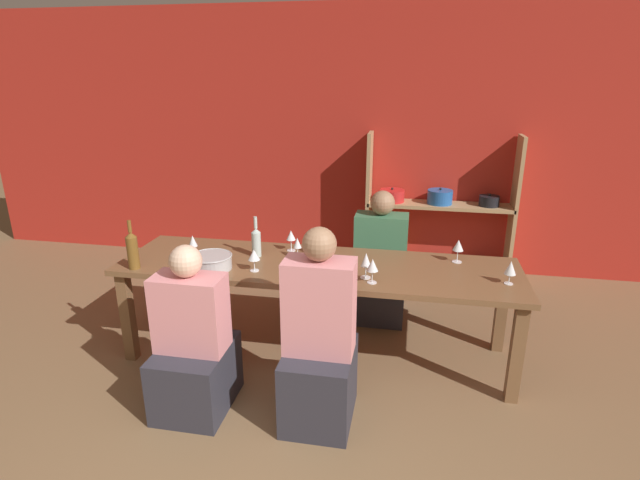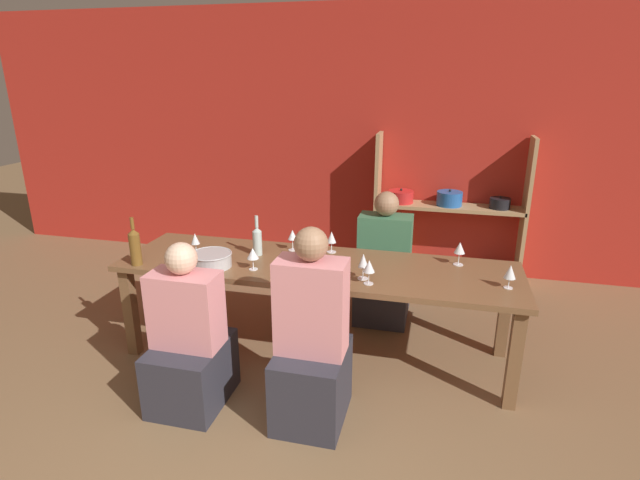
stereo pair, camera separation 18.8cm
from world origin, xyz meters
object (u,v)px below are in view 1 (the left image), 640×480
wine_glass_white_b (315,240)px  wine_glass_white_d (254,255)px  shelf_unit (434,224)px  wine_glass_white_f (297,244)px  wine_glass_white_a (330,238)px  cell_phone (330,272)px  person_near_b (194,352)px  wine_glass_empty_a (511,268)px  wine_glass_empty_b (291,236)px  dining_table (317,274)px  mixing_bowl (211,261)px  person_far_a (380,272)px  wine_glass_white_e (366,261)px  wine_bottle_dark (132,250)px  wine_glass_empty_c (193,242)px  wine_bottle_green (256,241)px  person_near_a (319,353)px  wine_glass_white_g (458,246)px  wine_glass_white_c (372,266)px

wine_glass_white_b → wine_glass_white_d: size_ratio=1.06×
shelf_unit → wine_glass_white_f: shelf_unit is taller
wine_glass_white_a → cell_phone: size_ratio=1.03×
person_near_b → wine_glass_white_d: bearing=67.0°
wine_glass_empty_a → wine_glass_empty_b: wine_glass_empty_b is taller
wine_glass_white_a → dining_table: bearing=-100.0°
mixing_bowl → wine_glass_white_a: 0.91m
person_near_b → person_far_a: bearing=55.3°
wine_glass_white_e → wine_glass_empty_a: bearing=4.6°
wine_glass_white_d → wine_glass_empty_b: (0.15, 0.45, 0.01)m
shelf_unit → cell_phone: size_ratio=9.22×
wine_glass_white_a → person_near_b: person_near_b is taller
wine_bottle_dark → person_far_a: (1.65, 1.07, -0.47)m
wine_glass_empty_c → person_far_a: person_far_a is taller
mixing_bowl → wine_glass_empty_c: (-0.22, 0.21, 0.06)m
mixing_bowl → wine_glass_white_e: 1.08m
wine_bottle_green → wine_glass_white_d: size_ratio=1.96×
wine_bottle_dark → person_near_a: person_near_a is taller
wine_glass_empty_c → wine_glass_white_e: bearing=-7.3°
wine_glass_white_d → wine_glass_white_g: size_ratio=0.92×
wine_bottle_dark → person_far_a: person_far_a is taller
wine_glass_white_f → person_far_a: bearing=48.1°
wine_glass_white_e → wine_glass_empty_b: wine_glass_white_e is taller
shelf_unit → wine_glass_empty_c: shelf_unit is taller
wine_glass_white_e → person_near_a: (-0.21, -0.54, -0.40)m
dining_table → person_near_a: person_near_a is taller
wine_glass_white_d → wine_glass_white_f: 0.39m
wine_glass_white_g → mixing_bowl: bearing=-165.0°
wine_glass_white_g → person_near_b: (-1.62, -0.98, -0.46)m
wine_glass_white_f → wine_glass_white_e: bearing=-28.5°
wine_glass_white_b → cell_phone: size_ratio=1.04×
wine_glass_white_d → wine_glass_empty_c: size_ratio=0.95×
wine_bottle_green → wine_glass_white_c: (0.89, -0.34, 0.00)m
wine_bottle_dark → person_far_a: 2.02m
wine_bottle_green → wine_glass_white_d: wine_bottle_green is taller
person_near_b → shelf_unit: bearing=59.2°
wine_glass_white_b → wine_glass_white_c: (0.47, -0.47, 0.01)m
wine_bottle_dark → wine_glass_empty_b: (0.99, 0.56, -0.02)m
shelf_unit → person_near_a: shelf_unit is taller
wine_glass_empty_c → cell_phone: wine_glass_empty_c is taller
wine_glass_white_f → cell_phone: size_ratio=0.95×
wine_glass_white_f → wine_glass_white_g: (1.16, 0.12, 0.02)m
wine_glass_white_a → shelf_unit: bearing=61.2°
wine_glass_white_c → wine_glass_empty_c: wine_glass_white_c is taller
wine_glass_white_g → wine_bottle_green: bearing=-174.0°
wine_glass_white_a → wine_glass_empty_a: (1.24, -0.38, -0.00)m
wine_glass_empty_b → wine_glass_white_f: bearing=-58.6°
wine_glass_empty_c → person_near_b: person_near_b is taller
wine_glass_white_b → wine_glass_white_c: same height
wine_glass_white_d → person_near_a: (0.56, -0.52, -0.39)m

